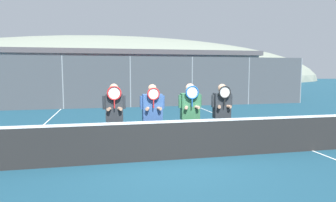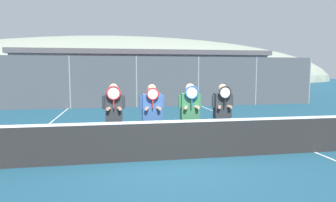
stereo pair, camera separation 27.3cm
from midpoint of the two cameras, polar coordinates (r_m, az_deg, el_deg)
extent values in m
plane|color=navy|center=(6.90, 1.38, -11.17)|extent=(120.00, 120.00, 0.00)
ellipsoid|color=gray|center=(63.23, -8.92, 3.87)|extent=(90.02, 50.01, 17.50)
cube|color=#9EA3A8|center=(24.48, -4.21, 4.80)|extent=(18.85, 5.00, 3.21)
cube|color=#4C4C51|center=(24.51, -4.25, 8.98)|extent=(19.35, 5.50, 0.36)
cylinder|color=gray|center=(16.71, -17.76, 3.41)|extent=(0.06, 0.06, 2.81)
cylinder|color=gray|center=(16.62, -5.55, 3.65)|extent=(0.06, 0.06, 2.81)
cylinder|color=gray|center=(17.26, 6.27, 3.72)|extent=(0.06, 0.06, 2.81)
cylinder|color=gray|center=(18.57, 16.83, 3.65)|extent=(0.06, 0.06, 2.81)
cylinder|color=gray|center=(20.42, 25.75, 3.49)|extent=(0.06, 0.06, 2.81)
cube|color=#42474C|center=(16.62, -5.55, 3.65)|extent=(21.24, 0.02, 2.81)
cube|color=black|center=(6.79, 1.39, -7.71)|extent=(9.69, 0.02, 0.86)
cube|color=white|center=(6.70, 1.40, -3.95)|extent=(9.69, 0.03, 0.06)
cube|color=white|center=(9.96, -23.68, -6.35)|extent=(0.05, 16.00, 0.01)
cube|color=white|center=(10.89, 17.45, -5.12)|extent=(0.05, 16.00, 0.01)
cylinder|color=#56565B|center=(7.31, -9.98, -6.97)|extent=(0.13, 0.13, 0.82)
cylinder|color=#56565B|center=(7.31, -8.24, -6.94)|extent=(0.13, 0.13, 0.82)
cube|color=#282D33|center=(7.18, -9.21, -1.22)|extent=(0.40, 0.22, 0.65)
sphere|color=tan|center=(7.14, -9.27, 2.46)|extent=(0.21, 0.21, 0.21)
cylinder|color=#282D33|center=(7.17, -11.02, -0.24)|extent=(0.08, 0.08, 0.32)
cylinder|color=#282D33|center=(7.17, -7.42, -0.18)|extent=(0.08, 0.08, 0.32)
cylinder|color=tan|center=(7.09, -10.00, -1.42)|extent=(0.16, 0.27, 0.08)
cylinder|color=tan|center=(7.10, -8.38, -1.39)|extent=(0.16, 0.27, 0.08)
cylinder|color=red|center=(6.99, -9.20, -0.52)|extent=(0.03, 0.03, 0.20)
torus|color=red|center=(6.97, -9.23, 1.51)|extent=(0.33, 0.04, 0.33)
cylinder|color=silver|center=(6.97, -9.23, 1.51)|extent=(0.27, 0.00, 0.27)
cylinder|color=black|center=(7.34, -2.99, -6.87)|extent=(0.13, 0.13, 0.81)
cylinder|color=black|center=(7.38, -0.97, -6.80)|extent=(0.13, 0.13, 0.81)
cube|color=#335693|center=(7.24, -2.00, -1.21)|extent=(0.47, 0.22, 0.64)
sphere|color=tan|center=(7.20, -2.01, 2.38)|extent=(0.21, 0.21, 0.21)
cylinder|color=#335693|center=(7.19, -4.06, -0.27)|extent=(0.08, 0.08, 0.31)
cylinder|color=#335693|center=(7.26, 0.04, -0.19)|extent=(0.08, 0.08, 0.31)
cylinder|color=tan|center=(7.14, -2.83, -1.41)|extent=(0.16, 0.27, 0.08)
cylinder|color=tan|center=(7.17, -0.96, -1.37)|extent=(0.16, 0.27, 0.08)
cylinder|color=red|center=(7.05, -1.79, -0.52)|extent=(0.03, 0.03, 0.20)
torus|color=red|center=(7.03, -1.80, 1.37)|extent=(0.30, 0.03, 0.30)
cylinder|color=silver|center=(7.03, -1.80, 1.37)|extent=(0.24, 0.00, 0.24)
cylinder|color=#56565B|center=(7.51, 4.27, -6.57)|extent=(0.13, 0.13, 0.82)
cylinder|color=#56565B|center=(7.58, 6.13, -6.48)|extent=(0.13, 0.13, 0.82)
cube|color=#337047|center=(7.43, 5.25, -1.01)|extent=(0.46, 0.22, 0.65)
sphere|color=tan|center=(7.39, 5.28, 2.44)|extent=(0.23, 0.23, 0.23)
cylinder|color=#337047|center=(7.35, 3.35, -0.08)|extent=(0.08, 0.08, 0.32)
cylinder|color=#337047|center=(7.48, 7.14, -0.01)|extent=(0.08, 0.08, 0.32)
cylinder|color=tan|center=(7.31, 4.57, -1.21)|extent=(0.16, 0.27, 0.08)
cylinder|color=tan|center=(7.37, 6.30, -1.16)|extent=(0.16, 0.27, 0.08)
cylinder|color=#1E5BAD|center=(7.24, 5.64, -0.33)|extent=(0.03, 0.03, 0.20)
torus|color=#1E5BAD|center=(7.22, 5.66, 1.64)|extent=(0.33, 0.04, 0.33)
cylinder|color=silver|center=(7.22, 5.66, 1.64)|extent=(0.27, 0.00, 0.27)
cylinder|color=#56565B|center=(7.83, 10.40, -6.18)|extent=(0.13, 0.13, 0.81)
cylinder|color=#56565B|center=(7.92, 12.00, -6.08)|extent=(0.13, 0.13, 0.81)
cube|color=#282D33|center=(7.76, 11.31, -0.89)|extent=(0.43, 0.22, 0.64)
sphere|color=tan|center=(7.72, 11.38, 2.38)|extent=(0.22, 0.22, 0.22)
cylinder|color=#282D33|center=(7.66, 9.67, -0.02)|extent=(0.08, 0.08, 0.31)
cylinder|color=#282D33|center=(7.84, 12.96, 0.05)|extent=(0.08, 0.08, 0.31)
cylinder|color=tan|center=(7.64, 10.81, -1.08)|extent=(0.16, 0.27, 0.08)
cylinder|color=tan|center=(7.72, 12.29, -1.04)|extent=(0.16, 0.27, 0.08)
cylinder|color=black|center=(7.58, 11.82, -0.24)|extent=(0.03, 0.03, 0.20)
torus|color=black|center=(7.56, 11.86, 1.61)|extent=(0.32, 0.03, 0.32)
cylinder|color=silver|center=(7.56, 11.86, 1.61)|extent=(0.27, 0.00, 0.27)
cube|color=silver|center=(20.04, -24.96, 1.57)|extent=(4.03, 1.74, 0.86)
cube|color=#2D3842|center=(20.01, -25.05, 3.80)|extent=(2.22, 1.60, 0.71)
cylinder|color=black|center=(18.91, -21.75, 0.16)|extent=(0.60, 0.16, 0.60)
cylinder|color=black|center=(20.65, -20.76, 0.64)|extent=(0.60, 0.16, 0.60)
cylinder|color=black|center=(21.29, -27.71, 0.49)|extent=(0.60, 0.16, 0.60)
cube|color=maroon|center=(19.68, -9.94, 1.80)|extent=(4.80, 1.73, 0.76)
cube|color=#2D3842|center=(19.64, -9.98, 3.82)|extent=(2.64, 1.59, 0.62)
cylinder|color=black|center=(18.90, -5.18, 0.55)|extent=(0.60, 0.16, 0.60)
cylinder|color=black|center=(20.65, -5.60, 0.99)|extent=(0.60, 0.16, 0.60)
cylinder|color=black|center=(18.89, -14.65, 0.38)|extent=(0.60, 0.16, 0.60)
cylinder|color=black|center=(20.64, -14.27, 0.83)|extent=(0.60, 0.16, 0.60)
cube|color=navy|center=(20.39, 5.68, 2.14)|extent=(4.63, 1.86, 0.86)
cube|color=#2D3842|center=(20.35, 5.71, 4.35)|extent=(2.55, 1.71, 0.71)
cylinder|color=black|center=(19.99, 10.57, 0.76)|extent=(0.60, 0.16, 0.60)
cylinder|color=black|center=(21.77, 8.81, 1.19)|extent=(0.60, 0.16, 0.60)
cylinder|color=black|center=(19.13, 2.11, 0.63)|extent=(0.60, 0.16, 0.60)
cylinder|color=black|center=(20.99, 1.01, 1.09)|extent=(0.60, 0.16, 0.60)
cube|color=#285638|center=(22.37, 18.97, 2.18)|extent=(4.46, 1.77, 0.87)
cube|color=#2D3842|center=(22.34, 19.03, 4.19)|extent=(2.45, 1.62, 0.71)
cylinder|color=black|center=(22.38, 23.30, 0.91)|extent=(0.60, 0.16, 0.60)
cylinder|color=black|center=(23.90, 20.93, 1.28)|extent=(0.60, 0.16, 0.60)
cylinder|color=black|center=(20.93, 16.65, 0.83)|extent=(0.60, 0.16, 0.60)
cylinder|color=black|center=(22.55, 14.59, 1.23)|extent=(0.60, 0.16, 0.60)
camera|label=1|loc=(0.14, -88.96, 0.11)|focal=32.00mm
camera|label=2|loc=(0.14, 91.04, -0.11)|focal=32.00mm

